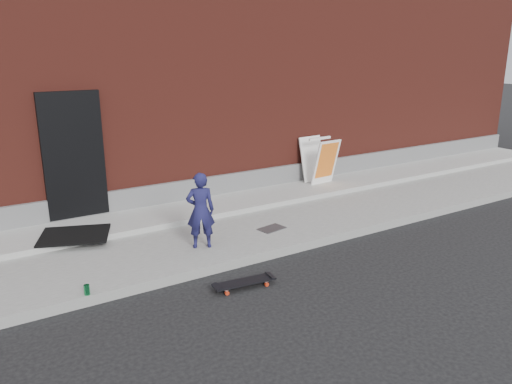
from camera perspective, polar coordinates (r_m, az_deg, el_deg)
ground at (r=8.17m, az=3.84°, el=-7.17°), size 80.00×80.00×0.00m
sidewalk at (r=9.32m, az=-1.52°, el=-3.64°), size 20.00×3.00×0.15m
apron at (r=10.02m, az=-4.12°, el=-1.47°), size 20.00×1.20×0.10m
building at (r=13.81m, az=-13.49°, el=12.72°), size 20.00×8.10×5.00m
child at (r=7.91m, az=-6.36°, el=-2.11°), size 0.52×0.44×1.23m
skateboard at (r=7.08m, az=-1.34°, el=-10.29°), size 0.89×0.32×0.10m
pizza_sign at (r=11.44m, az=7.29°, el=3.63°), size 0.67×0.78×1.04m
soda_can at (r=6.94m, az=-18.77°, el=-10.54°), size 0.09×0.09×0.14m
doormat at (r=8.76m, az=-20.02°, el=-4.66°), size 1.32×1.20×0.03m
utility_plate at (r=8.84m, az=1.81°, el=-4.19°), size 0.51×0.37×0.01m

